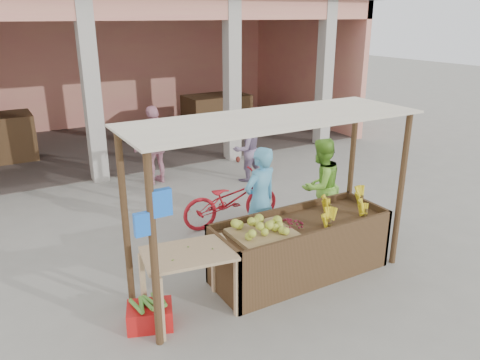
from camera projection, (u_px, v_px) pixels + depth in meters
ground at (271, 282)px, 6.70m from camera, size 60.00×60.00×0.00m
market_building at (99, 49)px, 13.12m from camera, size 14.40×6.40×4.20m
fruit_stall at (300, 249)px, 6.80m from camera, size 2.60×0.95×0.80m
stall_awning at (271, 149)px, 6.08m from camera, size 4.09×1.35×2.39m
banana_heap at (344, 207)px, 6.98m from camera, size 1.18×0.64×0.21m
melon_tray at (263, 229)px, 6.28m from camera, size 0.83×0.72×0.21m
berry_heap at (287, 222)px, 6.54m from camera, size 0.49×0.40×0.16m
side_table at (189, 262)px, 5.75m from camera, size 1.20×0.90×0.89m
papaya_pile at (188, 245)px, 5.67m from camera, size 0.68×0.39×0.20m
red_crate at (150, 316)px, 5.72m from camera, size 0.65×0.55×0.28m
plantain_bundle at (149, 303)px, 5.66m from camera, size 0.43×0.30×0.09m
produce_sacks at (242, 149)px, 12.23m from camera, size 0.81×0.76×0.61m
vendor_blue at (260, 198)px, 7.28m from camera, size 0.79×0.65×1.87m
vendor_green at (320, 184)px, 8.02m from camera, size 0.92×0.63×1.77m
motorcycle at (231, 198)px, 8.41m from camera, size 0.81×1.96×1.00m
shopper_b at (155, 142)px, 10.37m from camera, size 1.21×0.80×1.89m
shopper_f at (247, 146)px, 10.59m from camera, size 0.83×0.54×1.60m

